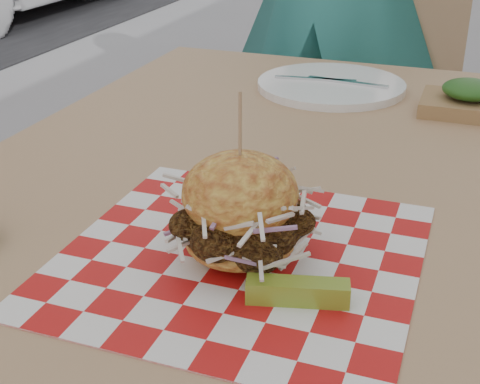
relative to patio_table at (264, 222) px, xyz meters
The scene contains 7 objects.
patio_table is the anchor object (origin of this frame).
patio_chair 1.05m from the patio_table, 90.38° to the left, with size 0.45×0.46×0.95m.
paper_liner 0.24m from the patio_table, 78.60° to the right, with size 0.36×0.36×0.00m, color #B81212.
sandwich 0.26m from the patio_table, 78.60° to the right, with size 0.15×0.15×0.18m.
pickle_spear 0.32m from the patio_table, 66.43° to the right, with size 0.10×0.02×0.02m, color olive.
place_setting 0.40m from the patio_table, 89.99° to the left, with size 0.27×0.27×0.02m.
kraft_tray 0.43m from the patio_table, 54.56° to the left, with size 0.15×0.12×0.06m.
Camera 1 is at (0.27, -0.78, 1.11)m, focal length 50.00 mm.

